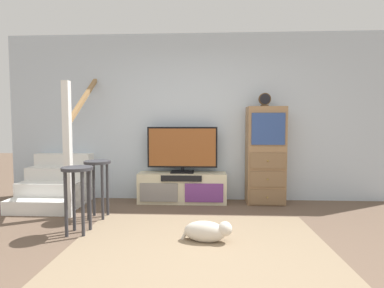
{
  "coord_description": "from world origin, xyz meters",
  "views": [
    {
      "loc": [
        0.06,
        -2.25,
        1.21
      ],
      "look_at": [
        -0.13,
        1.95,
        0.95
      ],
      "focal_mm": 26.64,
      "sensor_mm": 36.0,
      "label": 1
    }
  ],
  "objects_px": {
    "media_console": "(182,188)",
    "bar_stool_near": "(78,185)",
    "television": "(182,148)",
    "dog": "(208,231)",
    "bar_stool_far": "(98,176)",
    "side_cabinet": "(265,156)",
    "desk_clock": "(265,100)"
  },
  "relations": [
    {
      "from": "media_console",
      "to": "bar_stool_near",
      "type": "relative_size",
      "value": 1.83
    },
    {
      "from": "television",
      "to": "media_console",
      "type": "bearing_deg",
      "value": -90.0
    },
    {
      "from": "bar_stool_near",
      "to": "media_console",
      "type": "bearing_deg",
      "value": 52.39
    },
    {
      "from": "desk_clock",
      "to": "bar_stool_near",
      "type": "xyz_separation_m",
      "value": [
        -2.33,
        -1.37,
        -1.06
      ]
    },
    {
      "from": "desk_clock",
      "to": "bar_stool_far",
      "type": "relative_size",
      "value": 0.28
    },
    {
      "from": "media_console",
      "to": "side_cabinet",
      "type": "height_order",
      "value": "side_cabinet"
    },
    {
      "from": "bar_stool_near",
      "to": "dog",
      "type": "height_order",
      "value": "bar_stool_near"
    },
    {
      "from": "media_console",
      "to": "bar_stool_far",
      "type": "relative_size",
      "value": 1.82
    },
    {
      "from": "desk_clock",
      "to": "bar_stool_far",
      "type": "height_order",
      "value": "desk_clock"
    },
    {
      "from": "side_cabinet",
      "to": "dog",
      "type": "xyz_separation_m",
      "value": [
        -0.91,
        -1.55,
        -0.64
      ]
    },
    {
      "from": "bar_stool_far",
      "to": "desk_clock",
      "type": "bearing_deg",
      "value": 19.48
    },
    {
      "from": "media_console",
      "to": "desk_clock",
      "type": "height_order",
      "value": "desk_clock"
    },
    {
      "from": "bar_stool_near",
      "to": "dog",
      "type": "distance_m",
      "value": 1.52
    },
    {
      "from": "television",
      "to": "bar_stool_far",
      "type": "bearing_deg",
      "value": -140.89
    },
    {
      "from": "bar_stool_near",
      "to": "bar_stool_far",
      "type": "bearing_deg",
      "value": 88.34
    },
    {
      "from": "desk_clock",
      "to": "bar_stool_near",
      "type": "distance_m",
      "value": 2.9
    },
    {
      "from": "dog",
      "to": "side_cabinet",
      "type": "bearing_deg",
      "value": 59.58
    },
    {
      "from": "bar_stool_far",
      "to": "dog",
      "type": "xyz_separation_m",
      "value": [
        1.43,
        -0.72,
        -0.44
      ]
    },
    {
      "from": "desk_clock",
      "to": "television",
      "type": "bearing_deg",
      "value": 178.71
    },
    {
      "from": "bar_stool_far",
      "to": "side_cabinet",
      "type": "bearing_deg",
      "value": 19.6
    },
    {
      "from": "media_console",
      "to": "bar_stool_near",
      "type": "distance_m",
      "value": 1.76
    },
    {
      "from": "television",
      "to": "side_cabinet",
      "type": "xyz_separation_m",
      "value": [
        1.3,
        -0.01,
        -0.11
      ]
    },
    {
      "from": "television",
      "to": "dog",
      "type": "distance_m",
      "value": 1.77
    },
    {
      "from": "desk_clock",
      "to": "dog",
      "type": "relative_size",
      "value": 0.39
    },
    {
      "from": "television",
      "to": "dog",
      "type": "xyz_separation_m",
      "value": [
        0.39,
        -1.56,
        -0.74
      ]
    },
    {
      "from": "side_cabinet",
      "to": "bar_stool_far",
      "type": "distance_m",
      "value": 2.49
    },
    {
      "from": "dog",
      "to": "television",
      "type": "bearing_deg",
      "value": 103.98
    },
    {
      "from": "side_cabinet",
      "to": "bar_stool_near",
      "type": "bearing_deg",
      "value": -149.58
    },
    {
      "from": "side_cabinet",
      "to": "bar_stool_near",
      "type": "relative_size",
      "value": 1.99
    },
    {
      "from": "television",
      "to": "bar_stool_near",
      "type": "relative_size",
      "value": 1.46
    },
    {
      "from": "side_cabinet",
      "to": "bar_stool_near",
      "type": "height_order",
      "value": "side_cabinet"
    },
    {
      "from": "side_cabinet",
      "to": "dog",
      "type": "bearing_deg",
      "value": -120.42
    }
  ]
}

